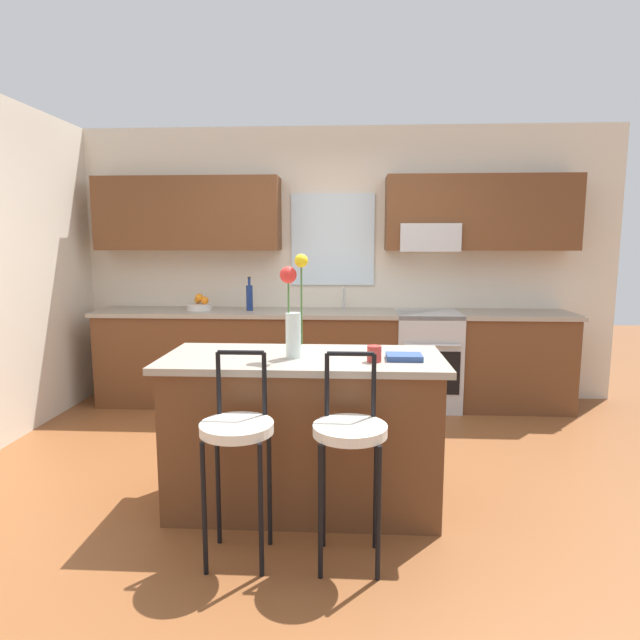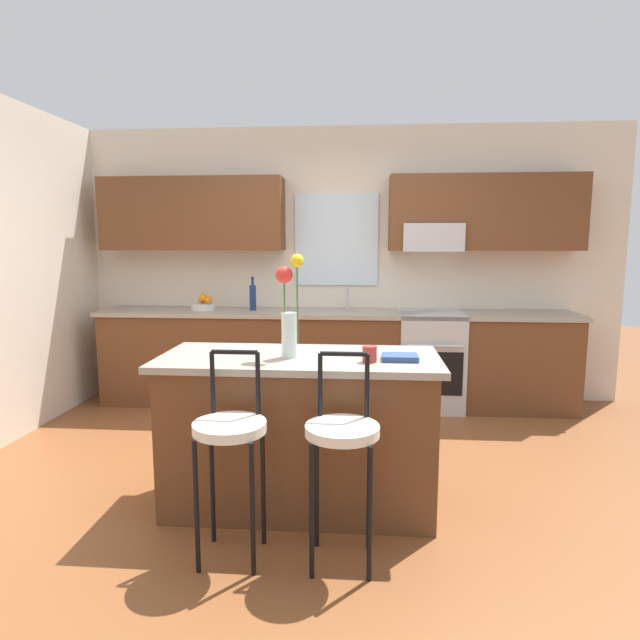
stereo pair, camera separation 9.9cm
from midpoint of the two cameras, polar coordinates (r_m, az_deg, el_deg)
name	(u,v)px [view 2 (the right image)]	position (r m, az deg, el deg)	size (l,w,h in m)	color
ground_plane	(321,478)	(3.76, 0.85, -16.53)	(14.00, 14.00, 0.00)	brown
back_wall_assembly	(338,249)	(5.39, 2.47, 7.60)	(5.60, 0.50, 2.70)	beige
counter_run	(334,357)	(5.23, 2.10, -4.00)	(4.56, 0.64, 0.92)	brown
sink_faucet	(347,295)	(5.27, 3.46, 2.65)	(0.02, 0.13, 0.23)	#B7BABC
oven_range	(430,360)	(5.25, 12.15, -4.20)	(0.60, 0.64, 0.92)	#B7BABC
kitchen_island	(300,431)	(3.26, -1.28, -11.70)	(1.63, 0.73, 0.92)	brown
bar_stool_near	(230,436)	(2.71, -8.50, -12.16)	(0.36, 0.36, 1.04)	black
bar_stool_middle	(342,440)	(2.65, 3.48, -12.60)	(0.36, 0.36, 1.04)	black
flower_vase	(289,310)	(3.04, -2.39, 1.06)	(0.16, 0.10, 0.59)	silver
mug_ceramic	(370,354)	(2.98, 6.25, -3.63)	(0.08, 0.08, 0.09)	#A52D28
cookbook	(400,357)	(3.05, 9.43, -3.95)	(0.20, 0.15, 0.03)	navy
fruit_bowl_oranges	(204,305)	(5.36, -11.78, 1.60)	(0.24, 0.24, 0.16)	silver
bottle_olive_oil	(253,297)	(5.23, -6.64, 2.47)	(0.06, 0.06, 0.33)	navy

